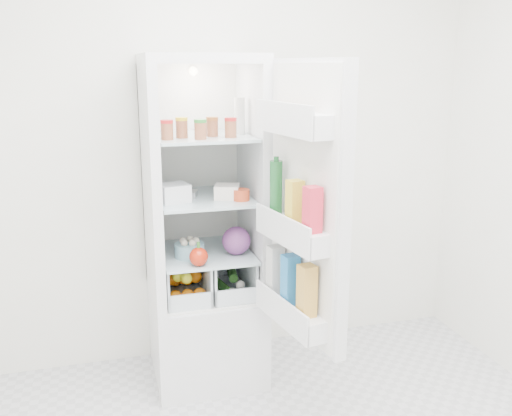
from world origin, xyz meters
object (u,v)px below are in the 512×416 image
object	(u,v)px
red_cabbage	(236,241)
mushroom_bowl	(189,250)
refrigerator	(203,262)
fridge_door	(303,211)

from	to	relation	value
red_cabbage	mushroom_bowl	xyz separation A→B (m)	(-0.25, 0.03, -0.04)
refrigerator	fridge_door	distance (m)	0.84
refrigerator	fridge_door	world-z (taller)	refrigerator
red_cabbage	fridge_door	size ratio (longest dim) A/B	0.12
mushroom_bowl	fridge_door	distance (m)	0.74
refrigerator	fridge_door	xyz separation A→B (m)	(0.35, -0.63, 0.43)
refrigerator	red_cabbage	size ratio (longest dim) A/B	11.77
red_cabbage	fridge_door	world-z (taller)	fridge_door
refrigerator	red_cabbage	world-z (taller)	refrigerator
red_cabbage	mushroom_bowl	world-z (taller)	red_cabbage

